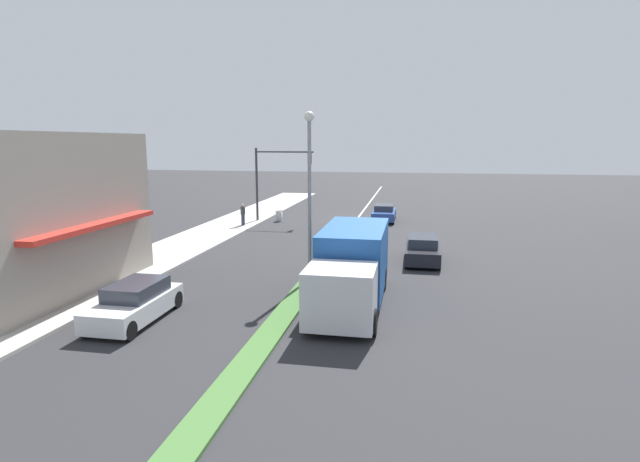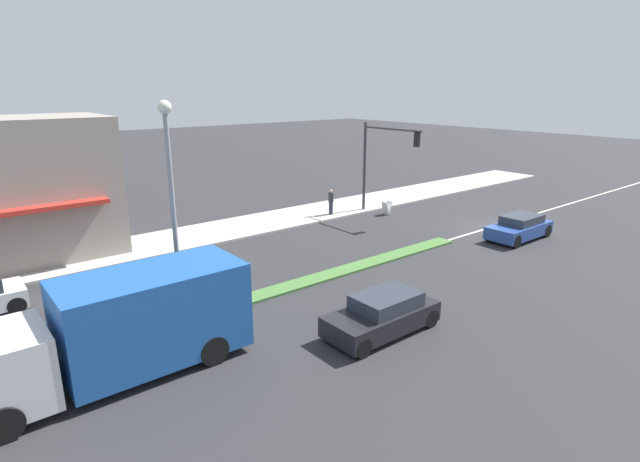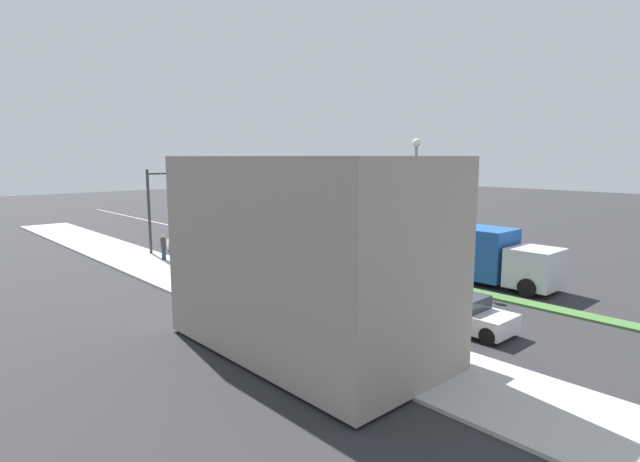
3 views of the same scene
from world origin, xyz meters
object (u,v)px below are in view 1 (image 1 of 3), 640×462
Objects in this scene: van_white at (135,303)px; sedan_dark at (422,250)px; pedestrian at (243,214)px; coupe_blue at (384,213)px; traffic_signal_main at (274,172)px; street_lamp at (309,175)px; warning_aframe_sign at (279,216)px; delivery_truck at (352,266)px.

van_white is 1.01× the size of sedan_dark.
pedestrian is 11.08m from coupe_blue.
traffic_signal_main is 9.19m from coupe_blue.
street_lamp is 18.00m from warning_aframe_sign.
street_lamp is 4.76m from delivery_truck.
coupe_blue is at bearing -168.38° from warning_aframe_sign.
delivery_truck is at bearing 113.07° from warning_aframe_sign.
van_white is 1.01× the size of coupe_blue.
street_lamp reaches higher than delivery_truck.
van_white reaches higher than warning_aframe_sign.
traffic_signal_main is 16.10m from sedan_dark.
delivery_truck is 7.97m from van_white.
pedestrian is 19.57m from van_white.
pedestrian is 15.46m from sedan_dark.
traffic_signal_main is 3.51m from warning_aframe_sign.
pedestrian reaches higher than coupe_blue.
delivery_truck is (-2.20, 2.62, -3.31)m from street_lamp.
street_lamp is 8.79m from van_white.
delivery_truck is at bearing -155.26° from van_white.
street_lamp reaches higher than pedestrian.
traffic_signal_main is at bearing -87.06° from van_white.
van_white is (7.20, 3.32, -0.82)m from delivery_truck.
street_lamp is 8.80× the size of warning_aframe_sign.
sedan_dark is at bearing 134.88° from traffic_signal_main.
street_lamp reaches higher than warning_aframe_sign.
sedan_dark is (-10.92, 11.63, 0.21)m from warning_aframe_sign.
coupe_blue is at bearing -96.93° from street_lamp.
van_white is 14.68m from sedan_dark.
warning_aframe_sign is at bearing -114.36° from traffic_signal_main.
warning_aframe_sign is 0.21× the size of sedan_dark.
van_white is at bearing 92.35° from warning_aframe_sign.
street_lamp is (-6.12, 15.98, 0.88)m from traffic_signal_main.
warning_aframe_sign is at bearing -70.19° from street_lamp.
traffic_signal_main is 1.41× the size of coupe_blue.
traffic_signal_main is 1.40× the size of sedan_dark.
warning_aframe_sign is at bearing 11.62° from coupe_blue.
traffic_signal_main reaches higher than delivery_truck.
coupe_blue is (-2.20, -18.10, -4.15)m from street_lamp.
street_lamp is 4.66× the size of pedestrian.
sedan_dark is (-2.80, -7.43, -0.83)m from delivery_truck.
pedestrian reaches higher than warning_aframe_sign.
street_lamp is at bearing 120.30° from pedestrian.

